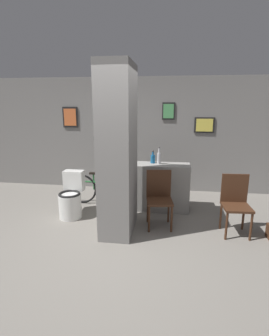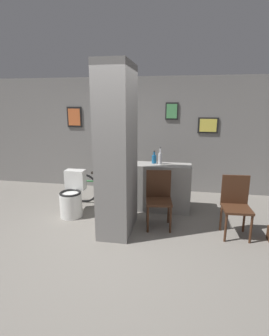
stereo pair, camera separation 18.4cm
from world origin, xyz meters
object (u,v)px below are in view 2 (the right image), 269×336
bicycle (108,189)px  chair_by_doorway (236,203)px  bottle_tall (160,158)px  chair_near_pillar (159,196)px  toilet (72,198)px

bicycle → chair_by_doorway: bearing=-20.8°
bottle_tall → chair_near_pillar: bearing=-86.2°
toilet → chair_by_doorway: 2.82m
chair_near_pillar → bicycle: 1.37m
bicycle → bottle_tall: size_ratio=5.07×
bicycle → bottle_tall: bottle_tall is taller
chair_by_doorway → bottle_tall: bearing=143.7°
chair_near_pillar → chair_by_doorway: size_ratio=1.00×
chair_near_pillar → bicycle: bearing=136.1°
chair_by_doorway → bottle_tall: bottle_tall is taller
toilet → chair_near_pillar: bearing=-5.3°
chair_by_doorway → chair_near_pillar: bearing=172.2°
chair_near_pillar → toilet: bearing=166.3°
chair_near_pillar → chair_by_doorway: bearing=-12.8°
toilet → bicycle: 0.81m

